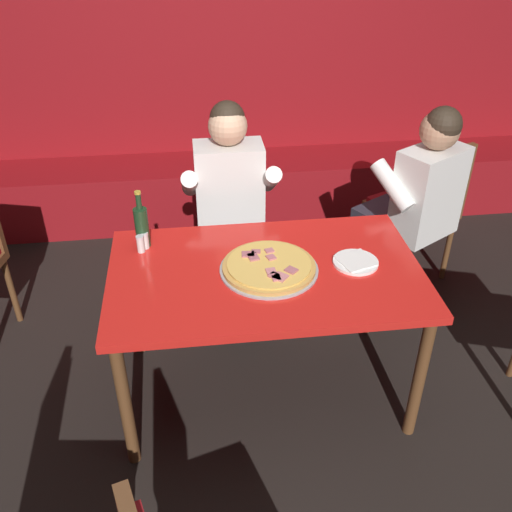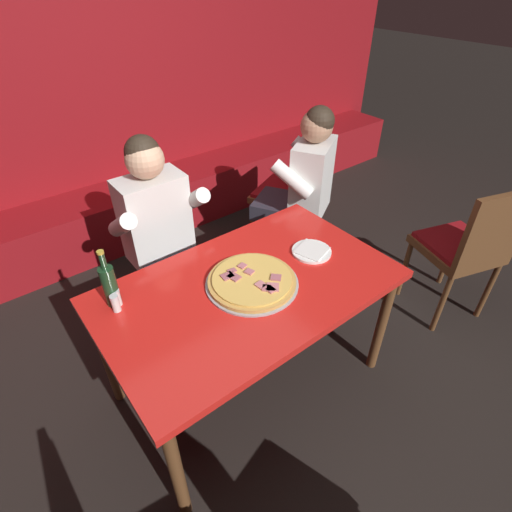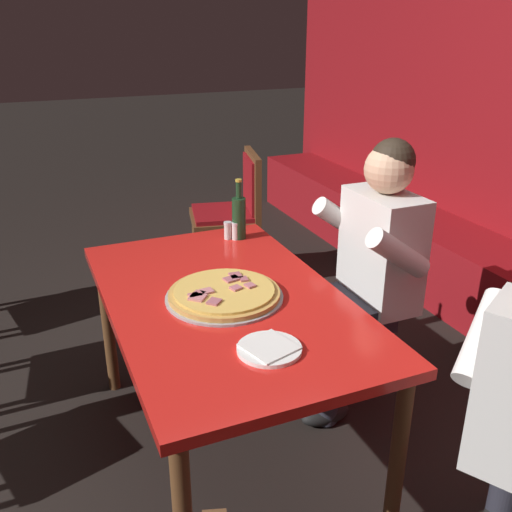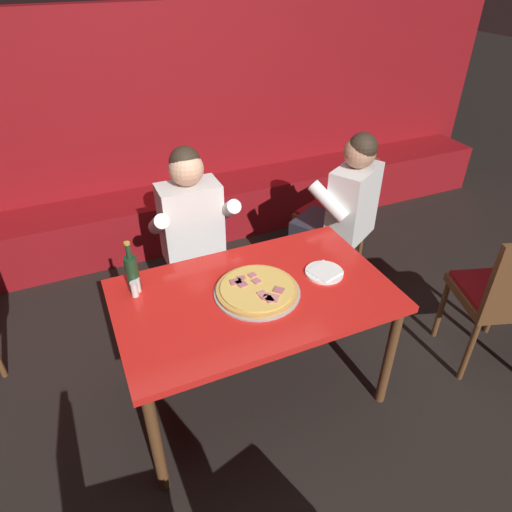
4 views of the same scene
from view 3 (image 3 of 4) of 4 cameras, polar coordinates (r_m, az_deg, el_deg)
The scene contains 9 objects.
ground_plane at distance 2.61m, azimuth -2.80°, elevation -18.83°, with size 24.00×24.00×0.00m, color black.
main_dining_table at distance 2.22m, azimuth -3.13°, elevation -5.81°, with size 1.42×0.86×0.75m.
pizza at distance 2.17m, azimuth -3.20°, elevation -3.79°, with size 0.45×0.45×0.05m.
plate_white_paper at distance 1.85m, azimuth 1.48°, elevation -9.20°, with size 0.21×0.21×0.02m.
beer_bottle at distance 2.72m, azimuth -1.72°, elevation 3.98°, with size 0.07×0.07×0.29m.
shaker_red_pepper_flakes at distance 2.73m, azimuth -2.83°, elevation 2.49°, with size 0.04×0.04×0.09m.
shaker_black_pepper at distance 2.73m, azimuth -2.05°, elevation 2.45°, with size 0.04×0.04×0.09m.
diner_seated_blue_shirt at distance 2.57m, azimuth 10.76°, elevation -1.18°, with size 0.53×0.53×1.27m.
dining_chair_near_left at distance 3.87m, azimuth -2.17°, elevation 4.90°, with size 0.53×0.53×0.91m.
Camera 3 is at (1.84, -0.65, 1.74)m, focal length 40.00 mm.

